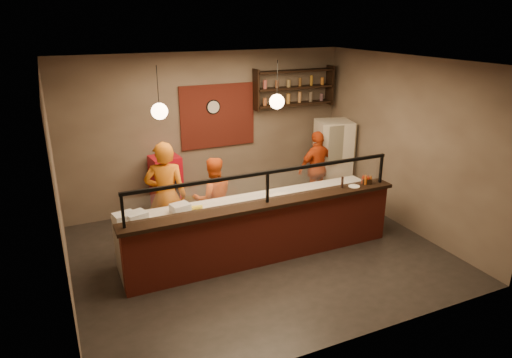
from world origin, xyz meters
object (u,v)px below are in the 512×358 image
fridge (332,159)px  pepper_mill (342,182)px  red_cooler (167,187)px  cook_mid (213,199)px  pizza_dough (283,197)px  wall_clock (213,107)px  cook_right (317,168)px  cook_left (166,196)px  condiment_caddy (367,181)px

fridge → pepper_mill: bearing=-105.3°
fridge → red_cooler: fridge is taller
cook_mid → pizza_dough: 1.27m
wall_clock → cook_right: (1.95, -0.96, -1.30)m
cook_left → red_cooler: size_ratio=1.51×
cook_right → condiment_caddy: cook_right is taller
wall_clock → red_cooler: size_ratio=0.24×
cook_mid → pizza_dough: cook_mid is taller
pizza_dough → pepper_mill: 1.05m
red_cooler → condiment_caddy: size_ratio=8.01×
wall_clock → red_cooler: (-1.14, -0.31, -1.46)m
pepper_mill → cook_right: bearing=71.2°
cook_left → pizza_dough: size_ratio=4.17×
cook_mid → cook_left: bearing=8.5°
condiment_caddy → pepper_mill: pepper_mill is taller
cook_left → red_cooler: cook_left is taller
fridge → pizza_dough: (-2.09, -1.63, 0.04)m
cook_left → cook_mid: (0.85, 0.03, -0.19)m
cook_left → red_cooler: (0.31, 1.29, -0.32)m
cook_mid → fridge: bearing=-157.7°
condiment_caddy → pepper_mill: size_ratio=0.82×
cook_mid → condiment_caddy: bearing=161.9°
cook_mid → red_cooler: size_ratio=1.20×
wall_clock → condiment_caddy: bearing=-55.4°
fridge → condiment_caddy: 2.12m
cook_left → pizza_dough: (1.86, -0.73, -0.06)m
red_cooler → wall_clock: bearing=9.7°
wall_clock → condiment_caddy: 3.44m
cook_right → pepper_mill: 1.87m
pizza_dough → pepper_mill: (0.95, -0.37, 0.25)m
cook_left → condiment_caddy: cook_left is taller
wall_clock → cook_mid: bearing=-110.7°
red_cooler → cook_left: bearing=-109.1°
cook_left → cook_right: cook_left is taller
pepper_mill → red_cooler: bearing=136.2°
cook_mid → pepper_mill: size_ratio=7.88×
cook_right → pepper_mill: cook_right is taller
cook_left → condiment_caddy: size_ratio=12.09×
cook_mid → red_cooler: bearing=-60.2°
cook_mid → pepper_mill: bearing=156.6°
red_cooler → pepper_mill: size_ratio=6.54×
condiment_caddy → cook_right: bearing=87.4°
cook_right → pizza_dough: bearing=35.5°
cook_mid → condiment_caddy: size_ratio=9.64×
cook_left → cook_right: (3.40, 0.64, -0.16)m
wall_clock → cook_mid: wall_clock is taller
cook_right → pepper_mill: size_ratio=8.26×
red_cooler → cook_right: bearing=-17.5°
cook_left → cook_mid: cook_left is taller
condiment_caddy → pepper_mill: 0.52m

